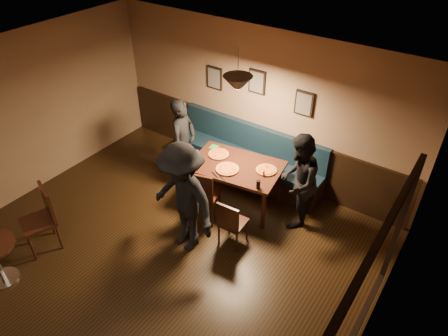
# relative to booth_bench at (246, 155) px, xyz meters

# --- Properties ---
(floor) EXTENTS (7.00, 7.00, 0.00)m
(floor) POSITION_rel_booth_bench_xyz_m (0.00, -3.20, -0.50)
(floor) COLOR black
(floor) RESTS_ON ground
(ceiling) EXTENTS (7.00, 7.00, 0.00)m
(ceiling) POSITION_rel_booth_bench_xyz_m (0.00, -3.20, 2.30)
(ceiling) COLOR silver
(ceiling) RESTS_ON ground
(wall_back) EXTENTS (6.00, 0.00, 6.00)m
(wall_back) POSITION_rel_booth_bench_xyz_m (0.00, 0.30, 0.90)
(wall_back) COLOR #8C704F
(wall_back) RESTS_ON ground
(wainscot) EXTENTS (5.88, 0.06, 1.00)m
(wainscot) POSITION_rel_booth_bench_xyz_m (0.00, 0.27, 0.00)
(wainscot) COLOR black
(wainscot) RESTS_ON ground
(booth_bench) EXTENTS (3.00, 0.60, 1.00)m
(booth_bench) POSITION_rel_booth_bench_xyz_m (0.00, 0.00, 0.00)
(booth_bench) COLOR #0F232D
(booth_bench) RESTS_ON ground
(window_frame) EXTENTS (0.06, 2.56, 1.86)m
(window_frame) POSITION_rel_booth_bench_xyz_m (2.96, -2.70, 1.00)
(window_frame) COLOR black
(window_frame) RESTS_ON wall_right
(window_glass) EXTENTS (0.00, 2.40, 2.40)m
(window_glass) POSITION_rel_booth_bench_xyz_m (2.93, -2.70, 1.00)
(window_glass) COLOR black
(window_glass) RESTS_ON wall_right
(picture_left) EXTENTS (0.32, 0.04, 0.42)m
(picture_left) POSITION_rel_booth_bench_xyz_m (-0.90, 0.27, 1.20)
(picture_left) COLOR black
(picture_left) RESTS_ON wall_back
(picture_center) EXTENTS (0.32, 0.04, 0.42)m
(picture_center) POSITION_rel_booth_bench_xyz_m (0.00, 0.27, 1.35)
(picture_center) COLOR black
(picture_center) RESTS_ON wall_back
(picture_right) EXTENTS (0.32, 0.04, 0.42)m
(picture_right) POSITION_rel_booth_bench_xyz_m (0.90, 0.27, 1.20)
(picture_right) COLOR black
(picture_right) RESTS_ON wall_back
(pendant_lamp) EXTENTS (0.44, 0.44, 0.25)m
(pendant_lamp) POSITION_rel_booth_bench_xyz_m (0.26, -0.75, 1.75)
(pendant_lamp) COLOR black
(pendant_lamp) RESTS_ON ceiling
(dining_table) EXTENTS (1.63, 1.18, 0.80)m
(dining_table) POSITION_rel_booth_bench_xyz_m (0.26, -0.75, -0.10)
(dining_table) COLOR black
(dining_table) RESTS_ON floor
(chair_near_left) EXTENTS (0.55, 0.55, 1.00)m
(chair_near_left) POSITION_rel_booth_bench_xyz_m (0.05, -1.34, 0.00)
(chair_near_left) COLOR black
(chair_near_left) RESTS_ON floor
(chair_near_right) EXTENTS (0.39, 0.39, 0.84)m
(chair_near_right) POSITION_rel_booth_bench_xyz_m (0.76, -1.56, -0.08)
(chair_near_right) COLOR black
(chair_near_right) RESTS_ON floor
(diner_left) EXTENTS (0.50, 0.67, 1.67)m
(diner_left) POSITION_rel_booth_bench_xyz_m (-0.86, -0.74, 0.33)
(diner_left) COLOR black
(diner_left) RESTS_ON floor
(diner_right) EXTENTS (0.79, 0.92, 1.64)m
(diner_right) POSITION_rel_booth_bench_xyz_m (1.32, -0.59, 0.32)
(diner_right) COLOR black
(diner_right) RESTS_ON floor
(diner_front) EXTENTS (1.28, 0.86, 1.83)m
(diner_front) POSITION_rel_booth_bench_xyz_m (0.18, -2.02, 0.41)
(diner_front) COLOR black
(diner_front) RESTS_ON floor
(pizza_a) EXTENTS (0.46, 0.46, 0.04)m
(pizza_a) POSITION_rel_booth_bench_xyz_m (-0.15, -0.67, 0.33)
(pizza_a) COLOR orange
(pizza_a) RESTS_ON dining_table
(pizza_b) EXTENTS (0.49, 0.49, 0.04)m
(pizza_b) POSITION_rel_booth_bench_xyz_m (0.22, -0.95, 0.33)
(pizza_b) COLOR #C26024
(pizza_b) RESTS_ON dining_table
(pizza_c) EXTENTS (0.41, 0.41, 0.04)m
(pizza_c) POSITION_rel_booth_bench_xyz_m (0.76, -0.61, 0.32)
(pizza_c) COLOR gold
(pizza_c) RESTS_ON dining_table
(soda_glass) EXTENTS (0.08, 0.08, 0.14)m
(soda_glass) POSITION_rel_booth_bench_xyz_m (0.88, -1.07, 0.38)
(soda_glass) COLOR black
(soda_glass) RESTS_ON dining_table
(tabasco_bottle) EXTENTS (0.03, 0.03, 0.13)m
(tabasco_bottle) POSITION_rel_booth_bench_xyz_m (0.80, -0.76, 0.37)
(tabasco_bottle) COLOR #9A0510
(tabasco_bottle) RESTS_ON dining_table
(napkin_a) EXTENTS (0.16, 0.16, 0.01)m
(napkin_a) POSITION_rel_booth_bench_xyz_m (-0.36, -0.51, 0.31)
(napkin_a) COLOR #207831
(napkin_a) RESTS_ON dining_table
(napkin_b) EXTENTS (0.20, 0.20, 0.01)m
(napkin_b) POSITION_rel_booth_bench_xyz_m (-0.31, -1.06, 0.31)
(napkin_b) COLOR #1D6F29
(napkin_b) RESTS_ON dining_table
(cutlery_set) EXTENTS (0.17, 0.10, 0.00)m
(cutlery_set) POSITION_rel_booth_bench_xyz_m (0.19, -1.18, 0.31)
(cutlery_set) COLOR silver
(cutlery_set) RESTS_ON dining_table
(cafe_chair_far) EXTENTS (0.59, 0.59, 1.05)m
(cafe_chair_far) POSITION_rel_booth_bench_xyz_m (-1.59, -3.32, 0.03)
(cafe_chair_far) COLOR black
(cafe_chair_far) RESTS_ON floor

